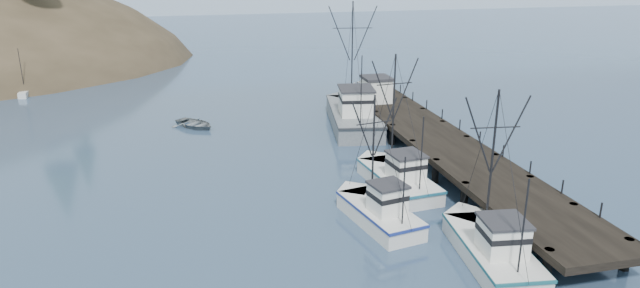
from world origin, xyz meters
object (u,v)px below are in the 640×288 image
object	(u,v)px
trawler_near	(490,246)
trawler_far	(396,177)
pier_shed	(376,89)
motorboat	(195,127)
trawler_mid	(377,211)
pickup_truck	(367,87)
work_vessel	(353,114)
pier	(440,141)

from	to	relation	value
trawler_near	trawler_far	size ratio (longest dim) A/B	0.99
pier_shed	motorboat	world-z (taller)	pier_shed
motorboat	pier_shed	bearing A→B (deg)	-42.24
trawler_mid	pickup_truck	distance (m)	29.97
work_vessel	pier_shed	distance (m)	4.22
pier	pier_shed	distance (m)	14.16
trawler_mid	work_vessel	distance (m)	23.49
pickup_truck	motorboat	size ratio (longest dim) A/B	1.03
trawler_mid	trawler_far	xyz separation A→B (m)	(3.48, 5.56, 0.00)
pier	trawler_mid	bearing A→B (deg)	-131.51
trawler_mid	pier_shed	size ratio (longest dim) A/B	2.86
pier_shed	motorboat	bearing A→B (deg)	176.05
trawler_near	trawler_mid	bearing A→B (deg)	128.29
trawler_near	pickup_truck	bearing A→B (deg)	84.31
work_vessel	motorboat	world-z (taller)	work_vessel
trawler_near	trawler_mid	world-z (taller)	trawler_near
trawler_far	trawler_mid	bearing A→B (deg)	-122.02
trawler_near	work_vessel	bearing A→B (deg)	89.92
trawler_far	pier	bearing A→B (deg)	40.58
pier_shed	pickup_truck	world-z (taller)	pier_shed
pier	motorboat	world-z (taller)	pier
trawler_near	motorboat	size ratio (longest dim) A/B	2.10
trawler_mid	pier_shed	bearing A→B (deg)	71.61
trawler_far	work_vessel	size ratio (longest dim) A/B	0.67
trawler_far	motorboat	xyz separation A→B (m)	(-15.06, 20.48, -0.82)
pier	trawler_far	xyz separation A→B (m)	(-5.97, -5.12, -0.87)
pier	pickup_truck	distance (m)	18.05
trawler_mid	pier_shed	world-z (taller)	trawler_mid
pier_shed	motorboat	xyz separation A→B (m)	(-19.79, 1.37, -3.42)
work_vessel	trawler_near	bearing A→B (deg)	-90.08
trawler_far	work_vessel	xyz separation A→B (m)	(1.57, 17.37, 0.41)
trawler_near	work_vessel	size ratio (longest dim) A/B	0.66
trawler_mid	pier	bearing A→B (deg)	48.49
work_vessel	pickup_truck	bearing A→B (deg)	59.01
pier	trawler_far	world-z (taller)	trawler_far
pier_shed	pickup_truck	bearing A→B (deg)	85.83
work_vessel	trawler_far	bearing A→B (deg)	-95.16
pier_shed	work_vessel	bearing A→B (deg)	-151.13
trawler_far	pickup_truck	size ratio (longest dim) A/B	2.06
trawler_far	pier_shed	distance (m)	19.86
work_vessel	pickup_truck	distance (m)	6.87
trawler_near	trawler_far	world-z (taller)	trawler_far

